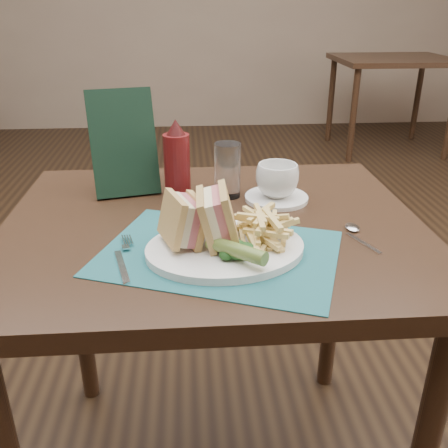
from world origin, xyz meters
The scene contains 18 objects.
floor centered at (0.00, 0.00, 0.00)m, with size 7.00×7.00×0.00m, color black.
wall_back centered at (0.00, 3.50, 0.00)m, with size 6.00×6.00×0.00m, color gray.
table_main centered at (0.00, -0.50, 0.38)m, with size 0.90×0.75×0.75m, color black, non-canonical shape.
table_bg_right centered at (1.61, 2.55, 0.38)m, with size 0.90×0.75×0.75m, color black, non-canonical shape.
placemat centered at (0.00, -0.65, 0.75)m, with size 0.43×0.31×0.00m, color #1C565B.
plate centered at (0.02, -0.65, 0.76)m, with size 0.30×0.24×0.01m, color white, non-canonical shape.
sandwich_half_a centered at (-0.08, -0.64, 0.82)m, with size 0.06×0.10×0.09m, color tan, non-canonical shape.
sandwich_half_b centered at (-0.02, -0.64, 0.82)m, with size 0.06×0.11×0.10m, color tan, non-canonical shape.
kale_garnish centered at (0.02, -0.70, 0.78)m, with size 0.11×0.08×0.03m, color #133413, non-canonical shape.
pickle_spear centered at (0.03, -0.71, 0.79)m, with size 0.03×0.03×0.12m, color #526B28.
fries_pile centered at (0.09, -0.63, 0.80)m, with size 0.18×0.20×0.06m, color #DDBF6E, non-canonical shape.
fork centered at (-0.17, -0.66, 0.76)m, with size 0.03×0.17×0.01m, color silver, non-canonical shape.
spoon centered at (0.29, -0.61, 0.76)m, with size 0.03×0.15×0.01m, color silver, non-canonical shape.
saucer centered at (0.16, -0.39, 0.76)m, with size 0.15×0.15×0.01m, color white.
coffee_cup centered at (0.16, -0.39, 0.80)m, with size 0.10×0.10×0.08m, color white.
drinking_glass centered at (0.04, -0.35, 0.81)m, with size 0.06×0.06×0.13m, color white.
ketchup_bottle centered at (-0.08, -0.34, 0.84)m, with size 0.06×0.06×0.19m, color #540E0F, non-canonical shape.
check_presenter centered at (-0.20, -0.30, 0.87)m, with size 0.15×0.02×0.25m, color black.
Camera 1 is at (-0.05, -1.48, 1.19)m, focal length 40.00 mm.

